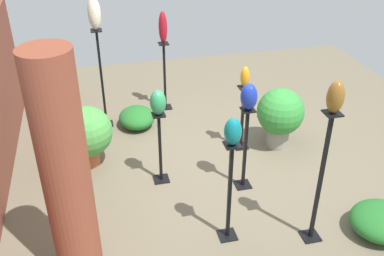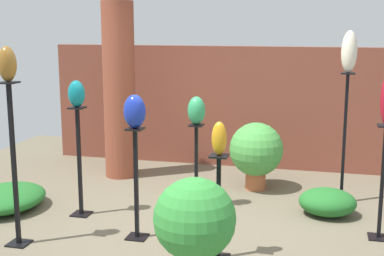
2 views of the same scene
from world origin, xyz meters
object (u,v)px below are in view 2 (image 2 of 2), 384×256
(art_vase_ivory, at_px, (349,52))
(potted_plant_mid_right, at_px, (195,223))
(pedestal_amber, at_px, (218,212))
(pedestal_bronze, at_px, (14,171))
(pedestal_ivory, at_px, (344,144))
(potted_plant_walkway_edge, at_px, (256,151))
(brick_pillar, at_px, (119,91))
(pedestal_cobalt, at_px, (136,189))
(art_vase_bronze, at_px, (7,64))
(art_vase_jade, at_px, (196,111))
(pedestal_teal, at_px, (80,166))
(art_vase_amber, at_px, (219,138))
(art_vase_cobalt, at_px, (135,111))
(art_vase_teal, at_px, (76,94))
(pedestal_ruby, at_px, (382,188))
(pedestal_jade, at_px, (196,171))

(art_vase_ivory, distance_m, potted_plant_mid_right, 2.97)
(pedestal_amber, xyz_separation_m, pedestal_bronze, (-1.94, -0.16, 0.30))
(pedestal_ivory, relative_size, potted_plant_walkway_edge, 1.79)
(pedestal_amber, bearing_deg, brick_pillar, 128.57)
(pedestal_cobalt, relative_size, art_vase_bronze, 3.45)
(brick_pillar, relative_size, art_vase_jade, 7.53)
(art_vase_jade, height_order, potted_plant_walkway_edge, art_vase_jade)
(pedestal_bronze, bearing_deg, art_vase_ivory, 33.53)
(pedestal_ivory, distance_m, potted_plant_mid_right, 2.70)
(pedestal_teal, height_order, art_vase_amber, art_vase_amber)
(art_vase_jade, xyz_separation_m, art_vase_cobalt, (-0.37, -1.00, 0.14))
(art_vase_amber, xyz_separation_m, potted_plant_walkway_edge, (0.06, 2.16, -0.61))
(pedestal_teal, distance_m, art_vase_amber, 1.94)
(brick_pillar, distance_m, art_vase_teal, 1.60)
(art_vase_teal, height_order, art_vase_ivory, art_vase_ivory)
(pedestal_teal, bearing_deg, pedestal_amber, -23.34)
(art_vase_teal, bearing_deg, pedestal_ivory, 21.78)
(art_vase_cobalt, bearing_deg, art_vase_bronze, -157.92)
(potted_plant_mid_right, bearing_deg, brick_pillar, 121.69)
(pedestal_ruby, bearing_deg, pedestal_teal, -178.02)
(pedestal_teal, height_order, potted_plant_walkway_edge, pedestal_teal)
(art_vase_amber, bearing_deg, pedestal_jade, 111.93)
(pedestal_teal, height_order, art_vase_bronze, art_vase_bronze)
(pedestal_amber, bearing_deg, pedestal_jade, 111.93)
(pedestal_jade, distance_m, pedestal_cobalt, 1.07)
(pedestal_cobalt, bearing_deg, pedestal_ivory, 38.61)
(brick_pillar, xyz_separation_m, art_vase_teal, (0.15, -1.59, 0.16))
(pedestal_cobalt, xyz_separation_m, pedestal_ruby, (2.34, 0.58, 0.02))
(brick_pillar, distance_m, pedestal_cobalt, 2.38)
(art_vase_bronze, bearing_deg, art_vase_jade, 45.17)
(pedestal_ruby, distance_m, art_vase_teal, 3.29)
(pedestal_jade, bearing_deg, art_vase_teal, -155.82)
(art_vase_cobalt, height_order, potted_plant_mid_right, art_vase_cobalt)
(pedestal_ruby, xyz_separation_m, potted_plant_mid_right, (-1.55, -1.38, 0.00))
(brick_pillar, relative_size, art_vase_amber, 8.01)
(pedestal_amber, bearing_deg, pedestal_ruby, 30.05)
(pedestal_jade, distance_m, art_vase_bronze, 2.40)
(pedestal_teal, xyz_separation_m, pedestal_bronze, (-0.23, -0.90, 0.18))
(pedestal_jade, height_order, art_vase_teal, art_vase_teal)
(pedestal_ruby, xyz_separation_m, art_vase_ivory, (-0.34, 1.02, 1.27))
(pedestal_bronze, xyz_separation_m, art_vase_amber, (1.94, 0.16, 0.38))
(art_vase_teal, bearing_deg, art_vase_amber, -23.34)
(pedestal_amber, distance_m, pedestal_bronze, 1.97)
(art_vase_cobalt, relative_size, potted_plant_walkway_edge, 0.37)
(pedestal_ivory, bearing_deg, art_vase_ivory, 0.00)
(pedestal_cobalt, distance_m, art_vase_jade, 1.24)
(brick_pillar, height_order, pedestal_cobalt, brick_pillar)
(brick_pillar, height_order, art_vase_ivory, brick_pillar)
(pedestal_teal, relative_size, pedestal_amber, 1.26)
(art_vase_bronze, bearing_deg, pedestal_ivory, 33.53)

